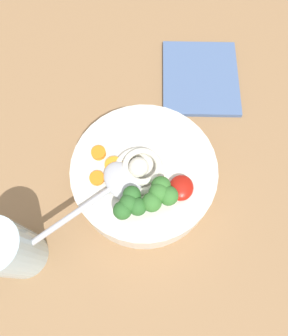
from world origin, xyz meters
The scene contains 12 objects.
table_slab centered at (0.00, 0.00, 1.44)cm, with size 135.56×135.56×2.89cm, color #936D47.
soup_bowl centered at (3.47, -3.93, 5.88)cm, with size 20.39×20.39×5.80cm.
noodle_pile centered at (2.86, -3.52, 9.64)cm, with size 7.59×7.44×3.05cm.
soup_spoon centered at (-0.58, -1.08, 9.49)cm, with size 16.02×12.68×1.60cm.
chili_sauce_dollop centered at (2.05, -9.52, 9.50)cm, with size 3.61×3.25×1.62cm, color #B2190F.
broccoli_floret_right centered at (-2.43, -4.08, 10.96)cm, with size 4.59×3.95×3.63cm.
broccoli_floret_far centered at (-0.27, -7.22, 11.12)cm, with size 4.91×4.22×3.88cm.
carrot_slice_extra_b centered at (2.38, 0.36, 9.06)cm, with size 2.50×2.50×0.75cm, color orange.
carrot_slice_front centered at (0.47, 1.57, 8.94)cm, with size 2.04×2.04×0.51cm, color orange.
carrot_slice_beside_chili centered at (3.49, 2.70, 9.05)cm, with size 2.01×2.01×0.74cm, color orange.
drinking_glass centered at (-12.19, 8.56, 8.44)cm, with size 6.53×6.53×11.10cm, color silver.
folded_napkin centered at (24.82, -7.29, 3.29)cm, with size 15.39×13.12×0.80cm, color #4C6693.
Camera 1 is at (-11.31, -8.83, 48.37)cm, focal length 33.30 mm.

